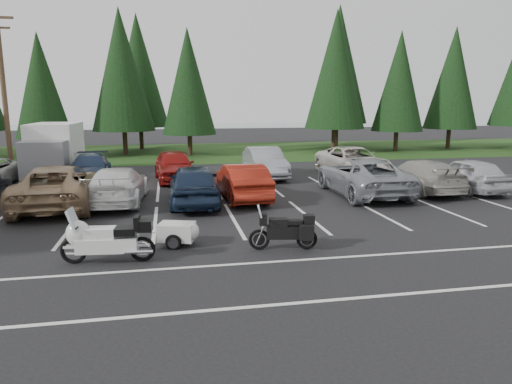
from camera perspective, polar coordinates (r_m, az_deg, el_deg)
The scene contains 28 objects.
ground at distance 15.03m, azimuth -4.16°, elevation -4.50°, with size 120.00×120.00×0.00m, color black.
grass_strip at distance 38.63m, azimuth -8.39°, elevation 4.96°, with size 80.00×16.00×0.01m, color #1C3A12.
lake_water at distance 69.73m, azimuth -6.26°, elevation 7.67°, with size 70.00×50.00×0.02m, color slate.
utility_pole at distance 27.68m, azimuth -29.00°, elevation 11.10°, with size 1.60×0.26×9.00m.
box_truck at distance 27.75m, azimuth -24.13°, elevation 4.77°, with size 2.40×5.60×2.90m, color silver, non-canonical shape.
stall_markings at distance 16.95m, azimuth -4.96°, elevation -2.70°, with size 32.00×16.00×0.01m, color silver.
conifer_3 at distance 36.89m, azimuth -25.32°, elevation 11.95°, with size 3.87×3.87×9.02m.
conifer_4 at distance 37.52m, azimuth -16.49°, elevation 14.44°, with size 4.80×4.80×11.17m.
conifer_5 at distance 36.06m, azimuth -8.46°, elevation 13.49°, with size 4.14×4.14×9.63m.
conifer_6 at distance 39.05m, azimuth 9.96°, elevation 14.83°, with size 4.93×4.93×11.48m.
conifer_7 at distance 40.98m, azimuth 17.47°, elevation 13.05°, with size 4.27×4.27×9.94m.
conifer_8 at distance 44.50m, azimuth 23.41°, elevation 12.93°, with size 4.53×4.53×10.56m.
conifer_back_b at distance 42.04m, azimuth -14.51°, elevation 14.46°, with size 4.97×4.97×11.58m.
conifer_back_c at distance 44.20m, azimuth 10.28°, elevation 15.38°, with size 5.50×5.50×12.81m.
car_near_2 at distance 19.43m, azimuth -23.53°, elevation 0.68°, with size 2.76×5.99×1.67m, color #917554.
car_near_3 at distance 19.33m, azimuth -16.91°, elevation 0.80°, with size 2.08×5.11×1.48m, color white.
car_near_4 at distance 18.49m, azimuth -7.78°, elevation 0.99°, with size 1.95×4.85×1.65m, color #17243B.
car_near_5 at distance 19.31m, azimuth -1.74°, elevation 1.34°, with size 1.62×4.66×1.53m, color maroon.
car_near_6 at distance 20.81m, azimuth 13.16°, elevation 1.92°, with size 2.74×5.94×1.65m, color gray.
car_near_7 at distance 22.41m, azimuth 19.84°, elevation 1.96°, with size 2.07×5.08×1.48m, color #9D9A90.
car_near_8 at distance 23.32m, azimuth 24.93°, elevation 2.01°, with size 1.83×4.55×1.55m, color #B9BABF.
car_far_1 at distance 25.17m, azimuth -20.04°, elevation 2.80°, with size 1.97×4.85×1.41m, color #1C2C48.
car_far_2 at distance 24.28m, azimuth -10.16°, elevation 3.26°, with size 1.90×4.73×1.61m, color maroon.
car_far_3 at distance 25.09m, azimuth 1.11°, elevation 3.70°, with size 1.72×4.94×1.63m, color gray.
car_far_4 at distance 26.43m, azimuth 12.00°, elevation 3.79°, with size 2.63×5.70×1.58m, color beige.
touring_motorcycle at distance 12.21m, azimuth -18.10°, elevation -5.16°, with size 2.62×0.81×1.45m, color silver, non-canonical shape.
cargo_trailer at distance 13.30m, azimuth -9.86°, elevation -5.21°, with size 1.45×0.81×0.67m, color silver, non-canonical shape.
adventure_motorcycle at distance 12.68m, azimuth 3.42°, elevation -4.42°, with size 2.11×0.74×1.29m, color black, non-canonical shape.
Camera 1 is at (-1.66, -14.39, 4.02)m, focal length 32.00 mm.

